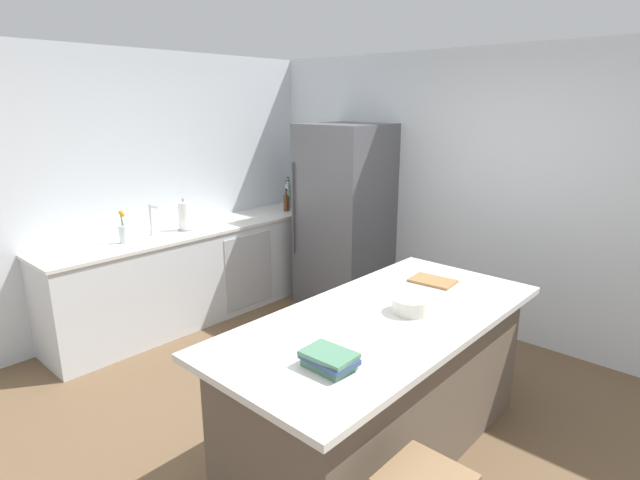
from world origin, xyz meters
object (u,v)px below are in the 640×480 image
(kitchen_island, at_px, (381,383))
(gin_bottle, at_px, (288,198))
(flower_vase, at_px, (123,232))
(cookbook_stack, at_px, (329,360))
(hot_sauce_bottle, at_px, (302,199))
(paper_towel_roll, at_px, (184,217))
(refrigerator, at_px, (344,217))
(soda_bottle, at_px, (288,195))
(cutting_board, at_px, (433,281))
(sink_faucet, at_px, (152,219))
(mixing_bowl, at_px, (411,305))
(syrup_bottle, at_px, (286,203))

(kitchen_island, xyz_separation_m, gin_bottle, (-2.55, 1.69, 0.60))
(flower_vase, xyz_separation_m, cookbook_stack, (2.74, -0.37, -0.08))
(hot_sauce_bottle, bearing_deg, paper_towel_roll, -92.76)
(kitchen_island, xyz_separation_m, flower_vase, (-2.58, -0.30, 0.57))
(refrigerator, xyz_separation_m, gin_bottle, (-0.84, -0.01, 0.10))
(paper_towel_roll, xyz_separation_m, soda_bottle, (-0.07, 1.46, 0.01))
(gin_bottle, distance_m, cutting_board, 2.66)
(sink_faucet, bearing_deg, mixing_bowl, 3.14)
(refrigerator, xyz_separation_m, mixing_bowl, (1.81, -1.55, -0.01))
(flower_vase, bearing_deg, sink_faucet, 98.99)
(refrigerator, xyz_separation_m, cutting_board, (1.64, -1.00, -0.04))
(kitchen_island, relative_size, paper_towel_roll, 7.08)
(kitchen_island, bearing_deg, cookbook_stack, -76.72)
(flower_vase, bearing_deg, soda_bottle, 92.08)
(flower_vase, bearing_deg, syrup_bottle, 87.45)
(cookbook_stack, xyz_separation_m, cutting_board, (-0.24, 1.37, -0.03))
(refrigerator, bearing_deg, cutting_board, -31.44)
(kitchen_island, xyz_separation_m, syrup_bottle, (-2.49, 1.60, 0.56))
(flower_vase, height_order, gin_bottle, gin_bottle)
(sink_faucet, height_order, syrup_bottle, sink_faucet)
(soda_bottle, bearing_deg, hot_sauce_bottle, 33.07)
(cutting_board, bearing_deg, gin_bottle, 158.23)
(gin_bottle, bearing_deg, flower_vase, -90.69)
(soda_bottle, distance_m, syrup_bottle, 0.25)
(gin_bottle, bearing_deg, cutting_board, -21.77)
(cookbook_stack, bearing_deg, gin_bottle, 138.97)
(hot_sauce_bottle, distance_m, gin_bottle, 0.20)
(soda_bottle, bearing_deg, paper_towel_roll, -87.32)
(gin_bottle, height_order, syrup_bottle, gin_bottle)
(sink_faucet, bearing_deg, gin_bottle, 87.54)
(refrigerator, xyz_separation_m, cookbook_stack, (1.88, -2.37, -0.01))
(refrigerator, bearing_deg, syrup_bottle, -172.38)
(paper_towel_roll, height_order, cutting_board, paper_towel_roll)
(sink_faucet, distance_m, cookbook_stack, 2.87)
(syrup_bottle, bearing_deg, cutting_board, -20.39)
(paper_towel_roll, distance_m, soda_bottle, 1.46)
(sink_faucet, xyz_separation_m, cutting_board, (2.54, 0.70, -0.17))
(sink_faucet, relative_size, flower_vase, 1.02)
(paper_towel_roll, relative_size, gin_bottle, 0.92)
(cutting_board, bearing_deg, cookbook_stack, -80.04)
(flower_vase, bearing_deg, gin_bottle, 89.31)
(kitchen_island, bearing_deg, flower_vase, -173.34)
(kitchen_island, height_order, gin_bottle, gin_bottle)
(sink_faucet, relative_size, soda_bottle, 0.85)
(mixing_bowl, bearing_deg, flower_vase, -170.32)
(syrup_bottle, bearing_deg, sink_faucet, -94.77)
(soda_bottle, height_order, gin_bottle, soda_bottle)
(gin_bottle, height_order, cookbook_stack, gin_bottle)
(syrup_bottle, bearing_deg, gin_bottle, 123.68)
(flower_vase, bearing_deg, kitchen_island, 6.66)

